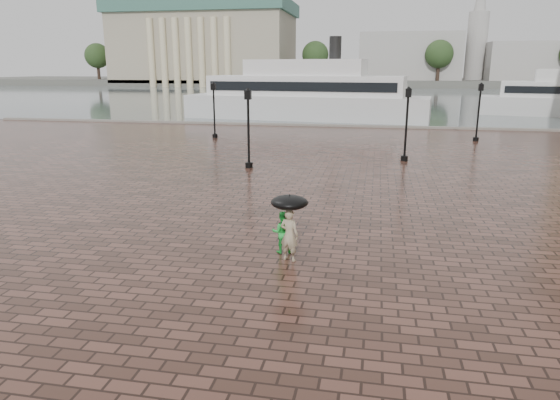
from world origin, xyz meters
name	(u,v)px	position (x,y,z in m)	size (l,w,h in m)	color
ground	(339,224)	(0.00, 0.00, 0.00)	(300.00, 300.00, 0.00)	#331E17
harbour_water	(372,95)	(0.00, 92.00, 0.00)	(240.00, 240.00, 0.00)	#444F53
quay_edge	(364,127)	(0.00, 32.00, 0.00)	(80.00, 0.60, 0.30)	slate
far_shore	(375,82)	(0.00, 160.00, 1.00)	(300.00, 60.00, 2.00)	#4C4C47
museum	(205,42)	(-55.00, 144.61, 13.91)	(57.00, 32.50, 26.00)	gray
distant_skyline	(539,55)	(48.14, 150.00, 9.45)	(102.50, 22.00, 33.00)	#A19E99
far_trees	(376,55)	(0.00, 138.00, 9.42)	(188.00, 8.00, 13.50)	#2D2119
street_lamps	(338,117)	(-1.50, 17.50, 2.33)	(21.44, 14.44, 4.40)	black
adult_pedestrian	(289,235)	(-1.20, -3.86, 0.80)	(0.58, 0.38, 1.60)	tan
child_pedestrian	(282,232)	(-1.54, -3.23, 0.67)	(0.65, 0.51, 1.33)	green
ferry_near	(306,95)	(-6.80, 38.91, 2.68)	(27.74, 9.71, 8.91)	silver
umbrella	(289,202)	(-1.20, -3.86, 1.81)	(1.10, 1.10, 1.12)	black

